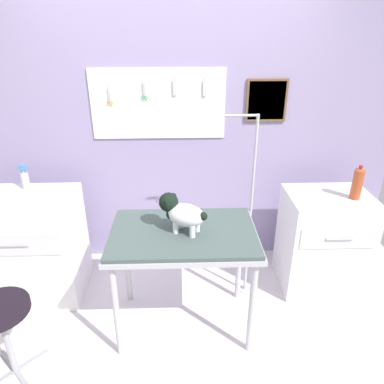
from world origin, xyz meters
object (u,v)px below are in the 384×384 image
object	(u,v)px
grooming_table	(183,241)
stool	(0,319)
counter_left	(32,246)
soda_bottle	(357,183)
detangler_spray	(25,179)
dog	(181,212)
cabinet_right	(323,241)
grooming_arm	(249,218)

from	to	relation	value
grooming_table	stool	size ratio (longest dim) A/B	1.80
counter_left	soda_bottle	xyz separation A→B (m)	(2.63, -0.03, 0.55)
stool	detangler_spray	xyz separation A→B (m)	(-0.14, 1.02, 0.51)
dog	cabinet_right	bearing A→B (deg)	19.83
grooming_table	grooming_arm	xyz separation A→B (m)	(0.53, 0.36, -0.03)
grooming_arm	counter_left	distance (m)	1.81
dog	counter_left	xyz separation A→B (m)	(-1.25, 0.42, -0.53)
grooming_table	grooming_arm	size ratio (longest dim) A/B	0.66
stool	grooming_arm	bearing A→B (deg)	24.83
soda_bottle	cabinet_right	bearing A→B (deg)	162.20
grooming_table	dog	bearing A→B (deg)	161.67
grooming_arm	cabinet_right	bearing A→B (deg)	7.27
grooming_arm	detangler_spray	size ratio (longest dim) A/B	7.79
grooming_table	soda_bottle	size ratio (longest dim) A/B	3.71
grooming_arm	cabinet_right	world-z (taller)	grooming_arm
detangler_spray	grooming_arm	bearing A→B (deg)	-7.62
dog	stool	size ratio (longest dim) A/B	0.63
cabinet_right	detangler_spray	xyz separation A→B (m)	(-2.49, 0.16, 0.56)
counter_left	cabinet_right	size ratio (longest dim) A/B	1.04
dog	soda_bottle	distance (m)	1.44
grooming_table	cabinet_right	xyz separation A→B (m)	(1.20, 0.44, -0.32)
grooming_arm	detangler_spray	distance (m)	1.85
grooming_arm	dog	xyz separation A→B (m)	(-0.54, -0.35, 0.25)
cabinet_right	stool	world-z (taller)	cabinet_right
counter_left	soda_bottle	distance (m)	2.69
grooming_arm	counter_left	size ratio (longest dim) A/B	1.72
grooming_arm	cabinet_right	distance (m)	0.74
grooming_table	dog	world-z (taller)	dog
grooming_table	stool	distance (m)	1.25
grooming_arm	detangler_spray	bearing A→B (deg)	172.38
grooming_arm	stool	distance (m)	1.86
stool	cabinet_right	bearing A→B (deg)	20.12
soda_bottle	dog	bearing A→B (deg)	-164.43
dog	grooming_arm	bearing A→B (deg)	33.02
grooming_arm	stool	bearing A→B (deg)	-155.17
grooming_table	counter_left	xyz separation A→B (m)	(-1.26, 0.42, -0.30)
grooming_table	dog	distance (m)	0.23
grooming_table	stool	xyz separation A→B (m)	(-1.14, -0.42, -0.27)
grooming_table	cabinet_right	world-z (taller)	cabinet_right
cabinet_right	counter_left	bearing A→B (deg)	-179.47
stool	dog	bearing A→B (deg)	20.44
counter_left	detangler_spray	size ratio (longest dim) A/B	4.52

